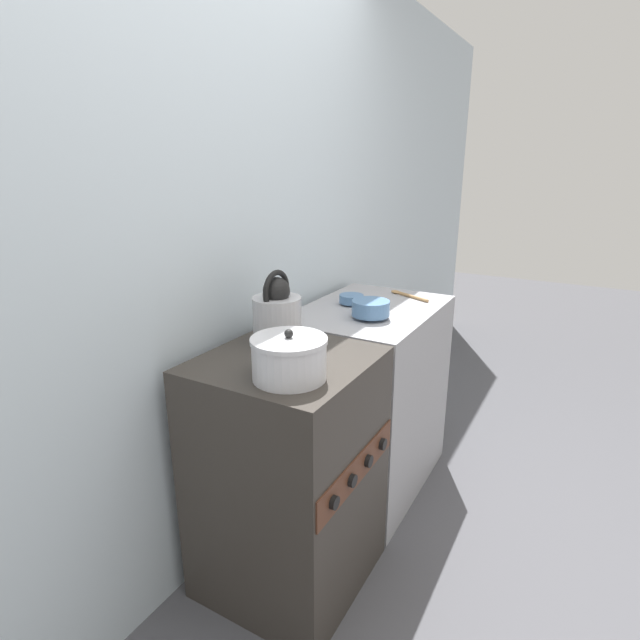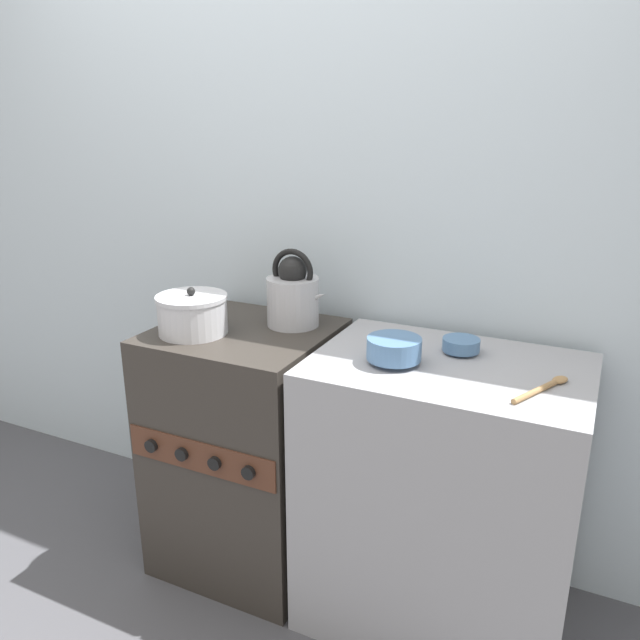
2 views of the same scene
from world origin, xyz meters
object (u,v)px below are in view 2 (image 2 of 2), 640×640
stove (247,447)px  kettle (293,295)px  enamel_bowl (394,349)px  small_ceramic_bowl (461,345)px  cooking_pot (192,314)px

stove → kettle: 0.59m
enamel_bowl → small_ceramic_bowl: (0.16, 0.17, -0.02)m
stove → enamel_bowl: size_ratio=5.63×
kettle → enamel_bowl: 0.48m
cooking_pot → kettle: bearing=40.2°
cooking_pot → small_ceramic_bowl: 0.88m
stove → enamel_bowl: bearing=-6.2°
cooking_pot → small_ceramic_bowl: cooking_pot is taller
enamel_bowl → small_ceramic_bowl: enamel_bowl is taller
enamel_bowl → kettle: bearing=156.9°
cooking_pot → stove: bearing=37.2°
cooking_pot → enamel_bowl: bearing=3.1°
kettle → enamel_bowl: size_ratio=1.67×
stove → enamel_bowl: enamel_bowl is taller
kettle → enamel_bowl: (0.43, -0.18, -0.06)m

